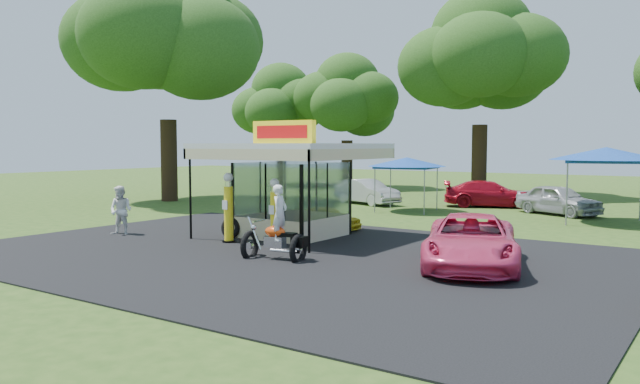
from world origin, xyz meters
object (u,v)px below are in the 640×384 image
at_px(bg_car_c, 558,200).
at_px(tent_east, 606,154).
at_px(bg_car_b, 490,194).
at_px(gas_station_kiosk, 292,188).
at_px(motorcycle, 278,230).
at_px(gas_pump_left, 229,210).
at_px(spectator_west, 121,211).
at_px(tent_west, 407,162).
at_px(bg_car_a, 367,192).
at_px(gas_pump_right, 275,214).
at_px(kiosk_car, 326,218).
at_px(pink_sedan, 471,241).

bearing_deg(bg_car_c, tent_east, -104.83).
bearing_deg(bg_car_b, gas_station_kiosk, 148.20).
bearing_deg(motorcycle, bg_car_c, 68.25).
distance_m(gas_pump_left, bg_car_b, 17.37).
bearing_deg(motorcycle, tent_east, 58.12).
height_order(motorcycle, bg_car_b, motorcycle).
distance_m(gas_pump_left, motorcycle, 3.65).
bearing_deg(bg_car_c, spectator_west, 170.92).
height_order(gas_station_kiosk, gas_pump_left, gas_station_kiosk).
bearing_deg(tent_west, bg_car_a, 148.83).
bearing_deg(gas_pump_left, tent_west, 88.35).
height_order(gas_pump_right, motorcycle, gas_pump_right).
height_order(gas_pump_left, gas_pump_right, gas_pump_left).
bearing_deg(bg_car_a, kiosk_car, -139.12).
height_order(pink_sedan, tent_east, tent_east).
bearing_deg(bg_car_c, gas_pump_right, -172.48).
bearing_deg(spectator_west, tent_east, 26.31).
relative_size(gas_station_kiosk, bg_car_c, 1.28).
distance_m(pink_sedan, spectator_west, 12.95).
xyz_separation_m(gas_pump_left, spectator_west, (-4.57, -0.84, -0.24)).
xyz_separation_m(gas_pump_right, kiosk_car, (-0.91, 4.37, -0.60)).
relative_size(gas_pump_left, gas_pump_right, 1.07).
relative_size(kiosk_car, pink_sedan, 0.54).
bearing_deg(gas_pump_right, motorcycle, -49.40).
bearing_deg(tent_east, spectator_west, -134.99).
height_order(kiosk_car, bg_car_b, bg_car_b).
bearing_deg(bg_car_a, gas_station_kiosk, -142.73).
bearing_deg(motorcycle, bg_car_b, 81.49).
distance_m(bg_car_a, bg_car_c, 10.24).
relative_size(bg_car_a, bg_car_b, 0.87).
height_order(gas_pump_right, bg_car_c, gas_pump_right).
xyz_separation_m(bg_car_a, bg_car_b, (6.25, 2.33, 0.01)).
bearing_deg(bg_car_b, pink_sedan, 174.18).
bearing_deg(gas_pump_left, spectator_west, -169.56).
relative_size(motorcycle, bg_car_a, 0.54).
distance_m(gas_station_kiosk, tent_east, 13.81).
bearing_deg(bg_car_a, pink_sedan, -121.95).
bearing_deg(spectator_west, bg_car_a, 66.21).
bearing_deg(gas_pump_left, gas_pump_right, 6.92).
relative_size(bg_car_c, tent_west, 1.09).
relative_size(gas_pump_left, bg_car_b, 0.50).
bearing_deg(gas_pump_left, gas_station_kiosk, 69.20).
relative_size(gas_pump_left, motorcycle, 1.05).
height_order(kiosk_car, tent_west, tent_west).
bearing_deg(pink_sedan, bg_car_b, 87.49).
bearing_deg(tent_east, kiosk_car, -134.84).
distance_m(gas_pump_left, bg_car_c, 16.84).
height_order(gas_pump_left, kiosk_car, gas_pump_left).
bearing_deg(gas_pump_right, gas_pump_left, -173.08).
xyz_separation_m(kiosk_car, bg_car_a, (-4.08, 10.17, 0.21)).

